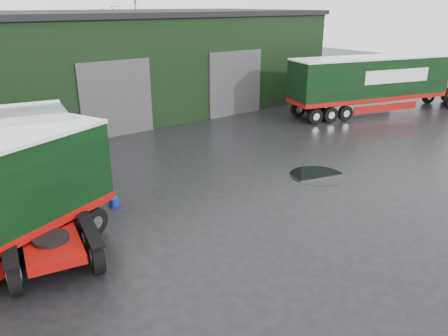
% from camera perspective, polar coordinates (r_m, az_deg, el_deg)
% --- Properties ---
extents(ground, '(100.00, 100.00, 0.00)m').
position_cam_1_polar(ground, '(12.55, 4.82, -11.96)').
color(ground, black).
extents(warehouse, '(32.40, 12.40, 6.30)m').
position_cam_1_polar(warehouse, '(29.50, -18.86, 12.66)').
color(warehouse, black).
rests_on(warehouse, ground).
extents(hero_tractor, '(3.57, 6.49, 3.82)m').
position_cam_1_polar(hero_tractor, '(13.50, -22.97, -2.07)').
color(hero_tractor, black).
rests_on(hero_tractor, ground).
extents(lorry_right, '(14.12, 5.96, 3.67)m').
position_cam_1_polar(lorry_right, '(29.81, 18.48, 10.19)').
color(lorry_right, silver).
rests_on(lorry_right, ground).
extents(wash_bucket, '(0.38, 0.38, 0.31)m').
position_cam_1_polar(wash_bucket, '(16.04, -14.22, -4.29)').
color(wash_bucket, '#0822AD').
rests_on(wash_bucket, ground).
extents(tree_back_b, '(4.40, 4.40, 7.50)m').
position_cam_1_polar(tree_back_b, '(41.62, -12.79, 16.12)').
color(tree_back_b, black).
rests_on(tree_back_b, ground).
extents(puddle_1, '(2.32, 2.32, 0.01)m').
position_cam_1_polar(puddle_1, '(18.68, 12.08, -0.96)').
color(puddle_1, black).
rests_on(puddle_1, ground).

